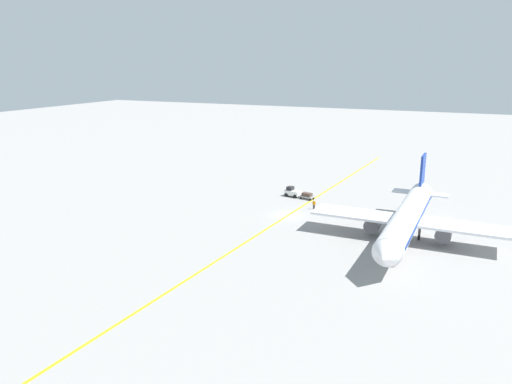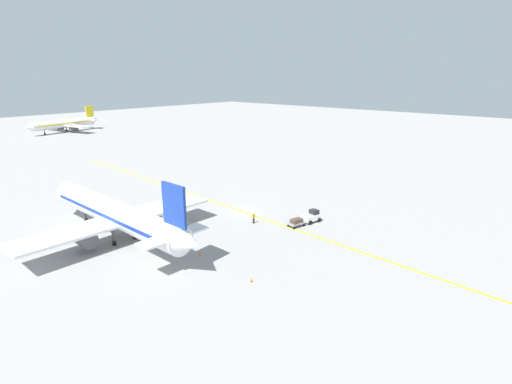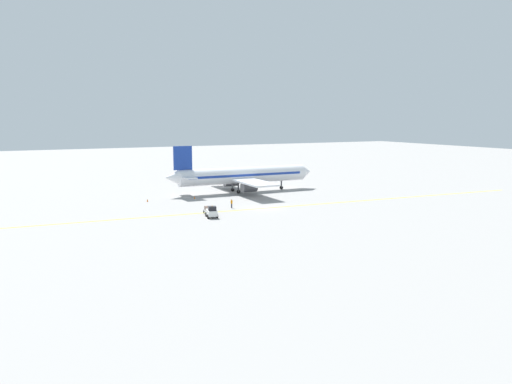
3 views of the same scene
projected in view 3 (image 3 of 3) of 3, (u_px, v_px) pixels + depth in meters
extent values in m
plane|color=gray|center=(264.00, 208.00, 91.37)|extent=(400.00, 400.00, 0.00)
cube|color=yellow|center=(264.00, 208.00, 91.37)|extent=(8.27, 119.77, 0.01)
cylinder|color=white|center=(244.00, 175.00, 111.03)|extent=(4.10, 30.06, 3.60)
cone|color=white|center=(306.00, 172.00, 118.02)|extent=(3.46, 2.46, 3.42)
cone|color=white|center=(172.00, 178.00, 103.87)|extent=(3.11, 3.05, 3.06)
cube|color=#193899|center=(244.00, 174.00, 111.01)|extent=(4.09, 27.06, 0.50)
cube|color=white|center=(240.00, 179.00, 110.71)|extent=(28.08, 5.67, 0.36)
cylinder|color=#4C4C51|center=(231.00, 182.00, 115.34)|extent=(2.25, 3.24, 2.20)
cylinder|color=#4C4C51|center=(249.00, 187.00, 106.44)|extent=(2.25, 3.24, 2.20)
cube|color=#193899|center=(183.00, 158.00, 104.36)|extent=(0.43, 4.01, 5.00)
cube|color=white|center=(185.00, 176.00, 105.15)|extent=(9.04, 2.55, 0.24)
cylinder|color=#4C4C51|center=(281.00, 183.00, 115.52)|extent=(0.36, 0.36, 2.00)
cylinder|color=black|center=(281.00, 188.00, 115.67)|extent=(0.29, 0.80, 0.80)
cylinder|color=#4C4C51|center=(233.00, 185.00, 111.95)|extent=(0.36, 0.36, 2.00)
cylinder|color=black|center=(233.00, 190.00, 112.09)|extent=(0.29, 0.80, 0.80)
cylinder|color=#4C4C51|center=(238.00, 187.00, 109.10)|extent=(0.36, 0.36, 2.00)
cylinder|color=black|center=(238.00, 192.00, 109.24)|extent=(0.29, 0.80, 0.80)
cube|color=white|center=(212.00, 213.00, 82.97)|extent=(3.24, 2.07, 0.90)
cube|color=black|center=(212.00, 208.00, 82.32)|extent=(1.33, 1.47, 0.70)
sphere|color=orange|center=(212.00, 206.00, 82.26)|extent=(0.16, 0.16, 0.16)
cylinder|color=black|center=(217.00, 216.00, 82.30)|extent=(0.74, 0.39, 0.70)
cylinder|color=black|center=(208.00, 217.00, 81.91)|extent=(0.74, 0.39, 0.70)
cylinder|color=black|center=(215.00, 214.00, 84.16)|extent=(0.74, 0.39, 0.70)
cylinder|color=black|center=(206.00, 214.00, 83.77)|extent=(0.74, 0.39, 0.70)
cube|color=gray|center=(208.00, 211.00, 86.06)|extent=(2.83, 1.90, 0.20)
cube|color=#4C382D|center=(208.00, 208.00, 86.00)|extent=(2.01, 1.46, 0.60)
cylinder|color=black|center=(213.00, 213.00, 85.28)|extent=(0.46, 0.23, 0.44)
cylinder|color=black|center=(206.00, 214.00, 84.95)|extent=(0.46, 0.23, 0.44)
cylinder|color=black|center=(211.00, 211.00, 87.26)|extent=(0.46, 0.23, 0.44)
cylinder|color=black|center=(204.00, 212.00, 86.94)|extent=(0.46, 0.23, 0.44)
cylinder|color=#23232D|center=(232.00, 206.00, 91.48)|extent=(0.16, 0.16, 0.85)
cylinder|color=#23232D|center=(231.00, 206.00, 91.66)|extent=(0.16, 0.16, 0.85)
cube|color=orange|center=(232.00, 202.00, 91.46)|extent=(0.36, 0.23, 0.60)
cylinder|color=orange|center=(232.00, 202.00, 91.25)|extent=(0.10, 0.10, 0.55)
cylinder|color=orange|center=(231.00, 202.00, 91.67)|extent=(0.10, 0.10, 0.55)
sphere|color=tan|center=(232.00, 200.00, 91.40)|extent=(0.22, 0.22, 0.22)
cone|color=orange|center=(147.00, 200.00, 98.55)|extent=(0.32, 0.32, 0.55)
cone|color=orange|center=(195.00, 197.00, 102.18)|extent=(0.32, 0.32, 0.55)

